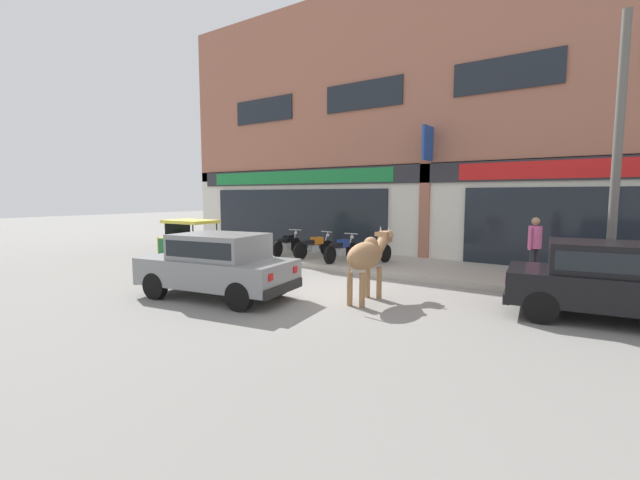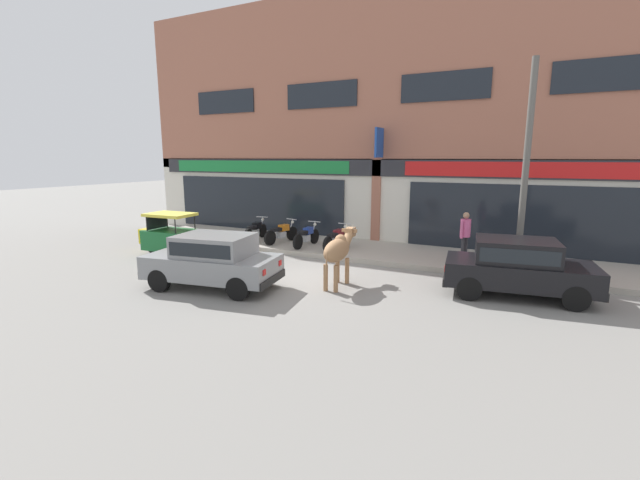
% 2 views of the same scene
% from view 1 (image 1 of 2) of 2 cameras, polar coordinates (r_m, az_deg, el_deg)
% --- Properties ---
extents(ground_plane, '(90.00, 90.00, 0.00)m').
position_cam_1_polar(ground_plane, '(10.39, 2.24, -6.90)').
color(ground_plane, gray).
extents(sidewalk, '(19.00, 3.30, 0.17)m').
position_cam_1_polar(sidewalk, '(13.70, 11.07, -3.48)').
color(sidewalk, '#A8A093').
rests_on(sidewalk, ground).
extents(shop_building, '(23.00, 1.40, 9.88)m').
position_cam_1_polar(shop_building, '(15.47, 14.44, 14.83)').
color(shop_building, '#9E604C').
rests_on(shop_building, ground).
extents(cow, '(0.61, 2.15, 1.61)m').
position_cam_1_polar(cow, '(9.35, 6.31, -2.11)').
color(cow, '#936B47').
rests_on(cow, ground).
extents(car_0, '(3.76, 2.07, 1.46)m').
position_cam_1_polar(car_0, '(9.47, 34.26, -4.20)').
color(car_0, black).
rests_on(car_0, ground).
extents(car_1, '(3.78, 2.15, 1.46)m').
position_cam_1_polar(car_1, '(9.90, -13.48, -2.90)').
color(car_1, black).
rests_on(car_1, ground).
extents(auto_rickshaw, '(2.02, 1.25, 1.52)m').
position_cam_1_polar(auto_rickshaw, '(14.54, -17.11, -0.80)').
color(auto_rickshaw, black).
rests_on(auto_rickshaw, ground).
extents(motorcycle_0, '(0.53, 1.81, 0.88)m').
position_cam_1_polar(motorcycle_0, '(15.48, -4.46, -0.54)').
color(motorcycle_0, black).
rests_on(motorcycle_0, sidewalk).
extents(motorcycle_1, '(0.64, 1.79, 0.88)m').
position_cam_1_polar(motorcycle_1, '(14.72, -0.80, -0.86)').
color(motorcycle_1, black).
rests_on(motorcycle_1, sidewalk).
extents(motorcycle_2, '(0.52, 1.81, 0.88)m').
position_cam_1_polar(motorcycle_2, '(13.91, 2.83, -1.28)').
color(motorcycle_2, black).
rests_on(motorcycle_2, sidewalk).
extents(motorcycle_3, '(0.52, 1.81, 0.88)m').
position_cam_1_polar(motorcycle_3, '(13.35, 7.37, -1.63)').
color(motorcycle_3, black).
rests_on(motorcycle_3, sidewalk).
extents(pedestrian, '(0.32, 0.47, 1.60)m').
position_cam_1_polar(pedestrian, '(11.97, 26.71, -0.22)').
color(pedestrian, '#2D2D33').
rests_on(pedestrian, sidewalk).
extents(utility_pole, '(0.18, 0.18, 5.90)m').
position_cam_1_polar(utility_pole, '(11.02, 34.85, 9.10)').
color(utility_pole, '#595651').
rests_on(utility_pole, sidewalk).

